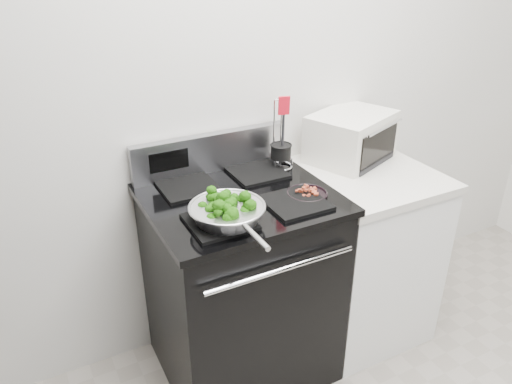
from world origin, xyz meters
TOP-DOWN VIEW (x-y plane):
  - back_wall at (0.00, 1.75)m, footprint 4.00×0.02m
  - gas_range at (-0.30, 1.41)m, footprint 0.79×0.69m
  - counter at (0.39, 1.41)m, footprint 0.62×0.68m
  - skillet at (-0.44, 1.23)m, footprint 0.30×0.47m
  - broccoli_pile at (-0.44, 1.23)m, footprint 0.23×0.23m
  - bacon_plate at (-0.04, 1.29)m, footprint 0.18×0.18m
  - utensil_holder at (0.00, 1.59)m, footprint 0.11×0.11m
  - toaster_oven at (0.41, 1.58)m, footprint 0.50×0.45m

SIDE VIEW (x-z plane):
  - counter at x=0.39m, z-range 0.00..0.92m
  - gas_range at x=-0.30m, z-range -0.08..1.05m
  - bacon_plate at x=-0.04m, z-range 0.95..0.99m
  - skillet at x=-0.44m, z-range 0.97..1.03m
  - utensil_holder at x=0.00m, z-range 0.84..1.19m
  - broccoli_pile at x=-0.44m, z-range 0.98..1.06m
  - toaster_oven at x=0.41m, z-range 0.92..1.16m
  - back_wall at x=0.00m, z-range 0.00..2.70m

